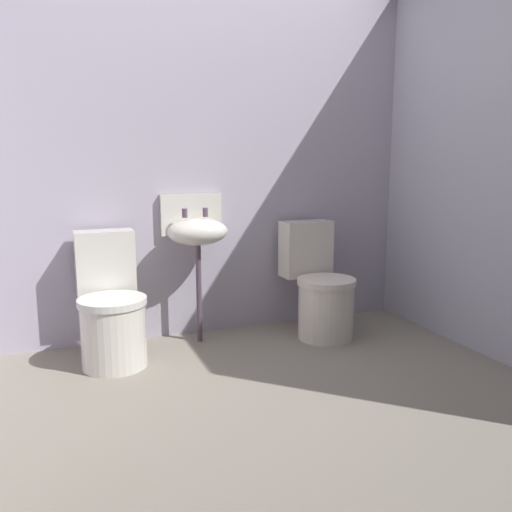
# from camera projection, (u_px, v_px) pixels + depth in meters

# --- Properties ---
(ground_plane) EXTENTS (3.34, 2.79, 0.08)m
(ground_plane) POSITION_uv_depth(u_px,v_px,m) (277.00, 406.00, 2.77)
(ground_plane) COLOR gray
(wall_back) EXTENTS (3.34, 0.10, 2.47)m
(wall_back) POSITION_uv_depth(u_px,v_px,m) (207.00, 157.00, 3.68)
(wall_back) COLOR #ADA5B8
(wall_back) RESTS_ON ground
(wall_right) EXTENTS (0.10, 2.59, 2.47)m
(wall_right) POSITION_uv_depth(u_px,v_px,m) (506.00, 157.00, 3.17)
(wall_right) COLOR #ABAABB
(wall_right) RESTS_ON ground
(toilet_left) EXTENTS (0.40, 0.59, 0.78)m
(toilet_left) POSITION_uv_depth(u_px,v_px,m) (111.00, 310.00, 3.22)
(toilet_left) COLOR silver
(toilet_left) RESTS_ON ground
(toilet_right) EXTENTS (0.41, 0.60, 0.78)m
(toilet_right) POSITION_uv_depth(u_px,v_px,m) (320.00, 290.00, 3.72)
(toilet_right) COLOR silver
(toilet_right) RESTS_ON ground
(sink) EXTENTS (0.42, 0.35, 0.99)m
(sink) POSITION_uv_depth(u_px,v_px,m) (197.00, 231.00, 3.53)
(sink) COLOR #544251
(sink) RESTS_ON ground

